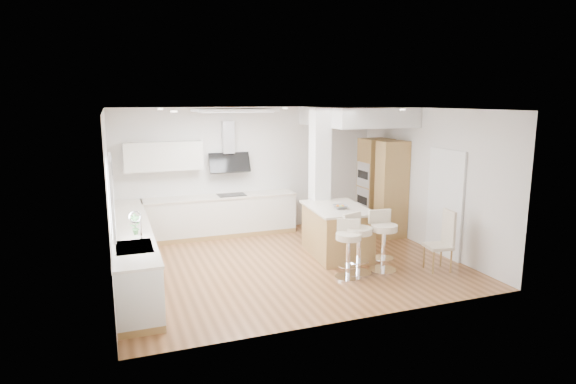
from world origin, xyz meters
name	(u,v)px	position (x,y,z in m)	size (l,w,h in m)	color
ground	(287,263)	(0.00, 0.00, 0.00)	(6.00, 6.00, 0.00)	#945F37
ceiling	(287,263)	(0.00, 0.00, 0.00)	(6.00, 5.00, 0.02)	silver
wall_back	(249,170)	(0.00, 2.50, 1.40)	(6.00, 0.04, 2.80)	silver
wall_left	(109,200)	(-3.00, 0.00, 1.40)	(0.04, 5.00, 2.80)	silver
wall_right	(428,179)	(3.00, 0.00, 1.40)	(0.04, 5.00, 2.80)	silver
skylight	(235,110)	(-0.79, 0.60, 2.77)	(4.10, 2.10, 0.06)	white
window_left	(111,192)	(-2.96, -0.90, 1.69)	(0.06, 1.28, 1.07)	white
doorway_right	(445,204)	(2.97, -0.60, 1.00)	(0.05, 1.00, 2.10)	#4F453E
counter_left	(132,251)	(-2.70, 0.23, 0.46)	(0.63, 4.50, 1.35)	#AA8349
counter_back	(213,205)	(-0.91, 2.22, 0.70)	(3.62, 0.63, 2.50)	#AA8349
pillar	(320,177)	(1.05, 0.95, 1.40)	(0.35, 0.35, 2.80)	white
soffit	(356,117)	(2.10, 1.40, 2.60)	(1.78, 2.20, 0.40)	silver
oven_column	(381,187)	(2.68, 1.23, 1.05)	(0.63, 1.21, 2.10)	#AA8349
peninsula	(337,231)	(1.06, 0.13, 0.48)	(1.16, 1.65, 1.02)	#AA8349
bar_stool_a	(348,246)	(0.69, -1.05, 0.56)	(0.59, 0.59, 0.99)	white
bar_stool_b	(358,241)	(0.94, -0.93, 0.59)	(0.60, 0.60, 1.05)	white
bar_stool_c	(383,238)	(1.42, -0.96, 0.60)	(0.51, 0.51, 1.07)	white
dining_chair	(443,238)	(2.43, -1.29, 0.58)	(0.47, 0.47, 1.08)	beige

